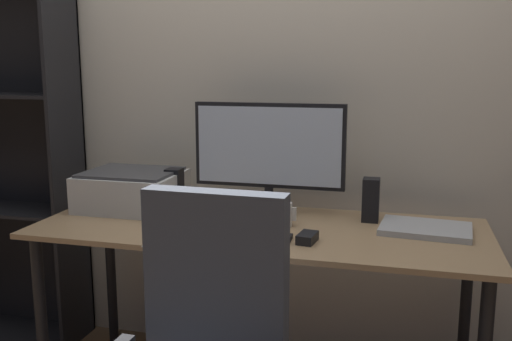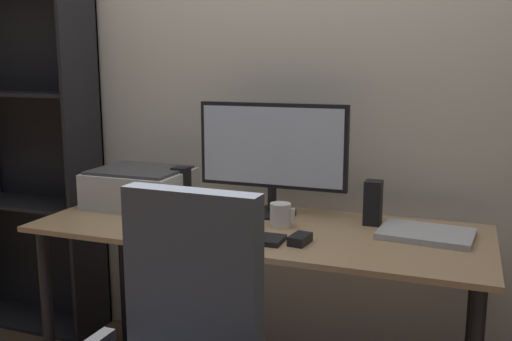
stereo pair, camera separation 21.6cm
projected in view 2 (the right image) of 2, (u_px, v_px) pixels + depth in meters
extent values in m
cube|color=beige|center=(297.00, 74.00, 2.50)|extent=(6.40, 0.10, 2.60)
cube|color=tan|center=(257.00, 229.00, 2.15)|extent=(1.69, 0.65, 0.02)
cylinder|color=black|center=(48.00, 317.00, 2.24)|extent=(0.04, 0.04, 0.72)
cylinder|color=black|center=(124.00, 272.00, 2.73)|extent=(0.04, 0.04, 0.72)
cylinder|color=black|center=(472.00, 323.00, 2.19)|extent=(0.04, 0.04, 0.72)
cylinder|color=black|center=(272.00, 213.00, 2.32)|extent=(0.20, 0.20, 0.01)
cylinder|color=black|center=(272.00, 199.00, 2.31)|extent=(0.04, 0.04, 0.10)
cube|color=black|center=(272.00, 146.00, 2.27)|extent=(0.61, 0.03, 0.34)
cube|color=silver|center=(271.00, 146.00, 2.26)|extent=(0.58, 0.01, 0.31)
cube|color=black|center=(243.00, 237.00, 1.98)|extent=(0.29, 0.11, 0.02)
cube|color=black|center=(300.00, 239.00, 1.93)|extent=(0.07, 0.10, 0.03)
cylinder|color=white|center=(280.00, 215.00, 2.13)|extent=(0.08, 0.08, 0.09)
cube|color=white|center=(293.00, 215.00, 2.12)|extent=(0.02, 0.01, 0.05)
cube|color=#B7BABC|center=(426.00, 234.00, 2.01)|extent=(0.34, 0.26, 0.02)
cube|color=black|center=(181.00, 187.00, 2.44)|extent=(0.06, 0.07, 0.17)
cube|color=black|center=(373.00, 203.00, 2.16)|extent=(0.06, 0.07, 0.17)
cube|color=silver|center=(140.00, 188.00, 2.45)|extent=(0.40, 0.34, 0.15)
cube|color=#424244|center=(140.00, 170.00, 2.44)|extent=(0.37, 0.31, 0.01)
cube|color=white|center=(180.00, 233.00, 2.06)|extent=(0.24, 0.32, 0.00)
cube|color=#474C56|center=(192.00, 281.00, 1.57)|extent=(0.40, 0.08, 0.52)
cube|color=black|center=(85.00, 153.00, 2.72)|extent=(0.02, 0.28, 1.85)
cube|color=black|center=(42.00, 146.00, 2.97)|extent=(0.76, 0.01, 1.85)
cube|color=black|center=(36.00, 319.00, 3.02)|extent=(0.73, 0.26, 0.02)
cube|color=black|center=(27.00, 203.00, 2.90)|extent=(0.73, 0.26, 0.02)
cube|color=black|center=(19.00, 94.00, 2.80)|extent=(0.73, 0.26, 0.02)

